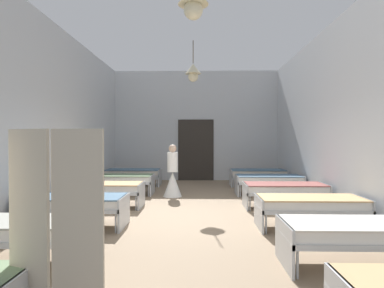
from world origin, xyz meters
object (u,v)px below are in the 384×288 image
(bed_right_row_2, at_px, (310,204))
(bed_right_row_3, at_px, (285,189))
(bed_left_row_4, at_px, (121,179))
(bed_right_row_4, at_px, (269,180))
(nurse_near_aisle, at_px, (173,178))
(bed_left_row_1, at_px, (20,230))
(bed_left_row_2, at_px, (74,203))
(bed_right_row_1, at_px, (358,233))
(bed_left_row_5, at_px, (133,173))
(privacy_screen, at_px, (26,236))
(bed_left_row_3, at_px, (103,189))
(bed_right_row_5, at_px, (258,173))

(bed_right_row_2, height_order, bed_right_row_3, same)
(bed_left_row_4, distance_m, bed_right_row_4, 4.33)
(bed_right_row_2, bearing_deg, nurse_near_aisle, 130.59)
(bed_left_row_1, distance_m, bed_left_row_2, 1.79)
(bed_right_row_1, distance_m, bed_left_row_2, 4.68)
(bed_left_row_5, bearing_deg, bed_right_row_3, -39.57)
(bed_right_row_1, xyz_separation_m, privacy_screen, (-3.38, -1.60, 0.41))
(bed_left_row_1, bearing_deg, bed_right_row_3, 39.57)
(bed_left_row_3, relative_size, nurse_near_aisle, 1.28)
(bed_left_row_4, bearing_deg, bed_left_row_3, -90.00)
(bed_left_row_1, relative_size, bed_left_row_3, 1.00)
(bed_right_row_1, relative_size, nurse_near_aisle, 1.28)
(bed_left_row_1, xyz_separation_m, bed_right_row_3, (4.33, 3.57, 0.00))
(bed_left_row_3, distance_m, bed_left_row_5, 3.57)
(bed_right_row_5, height_order, nurse_near_aisle, nurse_near_aisle)
(bed_right_row_3, height_order, privacy_screen, privacy_screen)
(bed_left_row_1, relative_size, bed_right_row_4, 1.00)
(bed_right_row_3, bearing_deg, bed_right_row_2, -90.00)
(bed_right_row_4, height_order, privacy_screen, privacy_screen)
(bed_right_row_5, bearing_deg, nurse_near_aisle, -142.56)
(privacy_screen, bearing_deg, bed_right_row_2, 66.91)
(privacy_screen, bearing_deg, bed_right_row_5, 90.70)
(bed_left_row_1, relative_size, nurse_near_aisle, 1.28)
(bed_left_row_4, bearing_deg, bed_right_row_4, 0.00)
(bed_left_row_2, distance_m, bed_left_row_4, 3.57)
(bed_right_row_1, relative_size, bed_right_row_3, 1.00)
(bed_right_row_3, bearing_deg, bed_right_row_1, -90.00)
(nurse_near_aisle, bearing_deg, bed_right_row_2, -124.61)
(bed_left_row_2, xyz_separation_m, nurse_near_aisle, (1.55, 3.24, 0.09))
(bed_right_row_2, distance_m, bed_right_row_3, 1.79)
(bed_right_row_4, height_order, bed_right_row_5, same)
(bed_right_row_1, relative_size, bed_right_row_2, 1.00)
(bed_right_row_1, height_order, nurse_near_aisle, nurse_near_aisle)
(bed_right_row_5, bearing_deg, privacy_screen, -111.10)
(bed_right_row_2, bearing_deg, bed_left_row_5, 128.90)
(bed_right_row_5, bearing_deg, bed_right_row_3, -90.00)
(bed_right_row_5, bearing_deg, bed_left_row_3, -140.43)
(bed_right_row_5, height_order, privacy_screen, privacy_screen)
(bed_right_row_1, height_order, bed_right_row_2, same)
(bed_right_row_4, bearing_deg, privacy_screen, -115.87)
(bed_left_row_2, relative_size, privacy_screen, 1.12)
(bed_right_row_1, bearing_deg, bed_left_row_5, 121.18)
(bed_left_row_3, bearing_deg, bed_right_row_4, 22.45)
(bed_right_row_1, relative_size, bed_left_row_2, 1.00)
(bed_left_row_1, xyz_separation_m, bed_right_row_1, (4.33, 0.00, 0.00))
(bed_left_row_2, height_order, bed_left_row_5, same)
(bed_right_row_3, distance_m, bed_right_row_5, 3.57)
(privacy_screen, bearing_deg, bed_right_row_3, 78.69)
(bed_right_row_2, relative_size, bed_right_row_5, 1.00)
(bed_right_row_1, distance_m, bed_left_row_5, 8.36)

